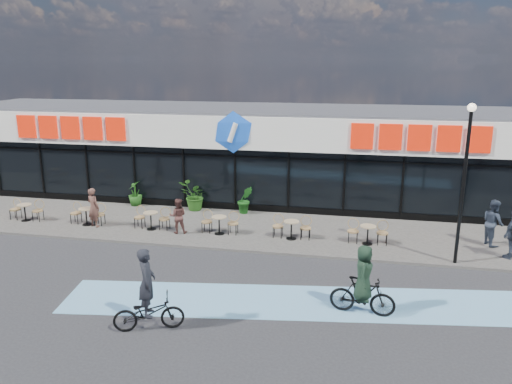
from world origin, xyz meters
TOP-DOWN VIEW (x-y plane):
  - ground at (0.00, 0.00)m, footprint 120.00×120.00m
  - sidewalk at (0.00, 4.50)m, footprint 44.00×5.00m
  - bike_lane at (4.00, -1.50)m, footprint 14.17×4.13m
  - building at (-0.00, 9.93)m, footprint 30.60×6.57m
  - lamp_post at (9.01, 2.30)m, footprint 0.28×0.28m
  - bistro_set_1 at (-8.65, 3.64)m, footprint 1.54×0.62m
  - bistro_set_2 at (-5.71, 3.64)m, footprint 1.54×0.62m
  - bistro_set_3 at (-2.78, 3.64)m, footprint 1.54×0.62m
  - bistro_set_4 at (0.16, 3.64)m, footprint 1.54×0.62m
  - bistro_set_5 at (3.10, 3.64)m, footprint 1.54×0.62m
  - bistro_set_6 at (6.03, 3.64)m, footprint 1.54×0.62m
  - potted_plant_left at (-4.93, 6.74)m, footprint 0.82×0.82m
  - potted_plant_mid at (-1.86, 6.48)m, footprint 1.55×1.61m
  - potted_plant_right at (0.56, 6.55)m, footprint 0.88×0.82m
  - patron_left at (-5.27, 3.41)m, footprint 0.72×0.60m
  - patron_right at (-1.50, 3.33)m, footprint 0.83×0.72m
  - pedestrian_b at (10.66, 4.42)m, footprint 0.89×1.02m
  - cyclist_a at (5.80, -1.84)m, footprint 1.89×0.84m
  - cyclist_c at (0.27, -3.82)m, footprint 1.97×1.27m

SIDE VIEW (x-z plane):
  - ground at x=0.00m, z-range 0.00..0.00m
  - bike_lane at x=4.00m, z-range 0.00..0.01m
  - sidewalk at x=0.00m, z-range 0.00..0.10m
  - bistro_set_1 at x=-8.65m, z-range 0.11..1.01m
  - bistro_set_2 at x=-5.71m, z-range 0.11..1.01m
  - bistro_set_3 at x=-2.78m, z-range 0.11..1.01m
  - bistro_set_4 at x=0.16m, z-range 0.11..1.01m
  - bistro_set_5 at x=3.10m, z-range 0.11..1.01m
  - bistro_set_6 at x=6.03m, z-range 0.11..1.01m
  - potted_plant_left at x=-4.93m, z-range 0.10..1.30m
  - potted_plant_right at x=0.56m, z-range 0.10..1.37m
  - cyclist_c at x=0.27m, z-range -0.38..1.92m
  - potted_plant_mid at x=-1.86m, z-range 0.10..1.48m
  - cyclist_a at x=5.80m, z-range -0.21..1.83m
  - patron_right at x=-1.50m, z-range 0.10..1.56m
  - patron_left at x=-5.27m, z-range 0.10..1.78m
  - pedestrian_b at x=10.66m, z-range 0.10..1.88m
  - building at x=0.00m, z-range -0.04..4.71m
  - lamp_post at x=9.01m, z-range 0.59..6.10m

